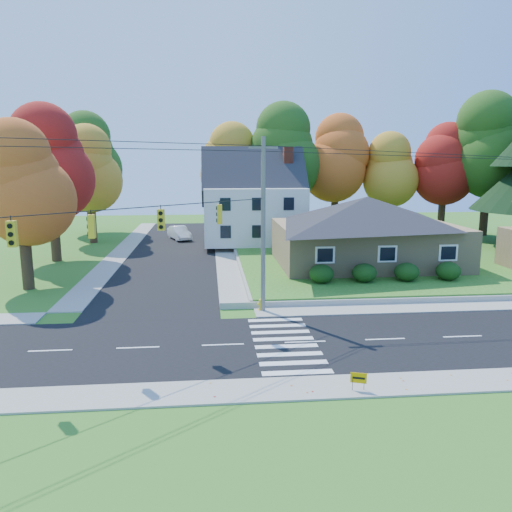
{
  "coord_description": "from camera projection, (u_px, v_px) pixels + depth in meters",
  "views": [
    {
      "loc": [
        -4.57,
        -22.69,
        8.66
      ],
      "look_at": [
        -1.64,
        8.0,
        2.79
      ],
      "focal_mm": 35.0,
      "sensor_mm": 36.0,
      "label": 1
    }
  ],
  "objects": [
    {
      "name": "ground",
      "position": [
        305.0,
        342.0,
        24.23
      ],
      "size": [
        120.0,
        120.0,
        0.0
      ],
      "primitive_type": "plane",
      "color": "#3D7923"
    },
    {
      "name": "road_main",
      "position": [
        305.0,
        342.0,
        24.23
      ],
      "size": [
        90.0,
        8.0,
        0.02
      ],
      "primitive_type": "cube",
      "color": "black",
      "rests_on": "ground"
    },
    {
      "name": "road_cross",
      "position": [
        174.0,
        251.0,
        48.91
      ],
      "size": [
        8.0,
        44.0,
        0.02
      ],
      "primitive_type": "cube",
      "color": "black",
      "rests_on": "ground"
    },
    {
      "name": "sidewalk_north",
      "position": [
        289.0,
        311.0,
        29.11
      ],
      "size": [
        90.0,
        2.0,
        0.08
      ],
      "primitive_type": "cube",
      "color": "#9C9A90",
      "rests_on": "ground"
    },
    {
      "name": "sidewalk_south",
      "position": [
        330.0,
        387.0,
        19.34
      ],
      "size": [
        90.0,
        2.0,
        0.08
      ],
      "primitive_type": "cube",
      "color": "#9C9A90",
      "rests_on": "ground"
    },
    {
      "name": "lawn",
      "position": [
        401.0,
        254.0,
        45.93
      ],
      "size": [
        30.0,
        30.0,
        0.5
      ],
      "primitive_type": "cube",
      "color": "#3D7923",
      "rests_on": "ground"
    },
    {
      "name": "ranch_house",
      "position": [
        366.0,
        229.0,
        40.01
      ],
      "size": [
        14.6,
        10.6,
        5.4
      ],
      "color": "tan",
      "rests_on": "lawn"
    },
    {
      "name": "colonial_house",
      "position": [
        254.0,
        202.0,
        50.76
      ],
      "size": [
        10.4,
        8.4,
        9.6
      ],
      "color": "silver",
      "rests_on": "lawn"
    },
    {
      "name": "hedge_row",
      "position": [
        386.0,
        272.0,
        34.3
      ],
      "size": [
        10.7,
        1.7,
        1.27
      ],
      "color": "#163A10",
      "rests_on": "lawn"
    },
    {
      "name": "traffic_infrastructure",
      "position": [
        299.0,
        234.0,
        24.58
      ],
      "size": [
        38.1,
        10.66,
        10.0
      ],
      "color": "#666059",
      "rests_on": "ground"
    },
    {
      "name": "tree_lot_0",
      "position": [
        231.0,
        164.0,
        55.74
      ],
      "size": [
        6.72,
        6.72,
        12.51
      ],
      "color": "#3F2A19",
      "rests_on": "lawn"
    },
    {
      "name": "tree_lot_1",
      "position": [
        285.0,
        152.0,
        55.08
      ],
      "size": [
        7.84,
        7.84,
        14.6
      ],
      "color": "#3F2A19",
      "rests_on": "lawn"
    },
    {
      "name": "tree_lot_2",
      "position": [
        336.0,
        158.0,
        56.74
      ],
      "size": [
        7.28,
        7.28,
        13.56
      ],
      "color": "#3F2A19",
      "rests_on": "lawn"
    },
    {
      "name": "tree_lot_3",
      "position": [
        390.0,
        170.0,
        56.56
      ],
      "size": [
        6.16,
        6.16,
        11.47
      ],
      "color": "#3F2A19",
      "rests_on": "lawn"
    },
    {
      "name": "tree_lot_4",
      "position": [
        445.0,
        164.0,
        56.02
      ],
      "size": [
        6.72,
        6.72,
        12.51
      ],
      "color": "#3F2A19",
      "rests_on": "lawn"
    },
    {
      "name": "tree_lot_5",
      "position": [
        490.0,
        146.0,
        54.07
      ],
      "size": [
        8.4,
        8.4,
        15.64
      ],
      "color": "#3F2A19",
      "rests_on": "lawn"
    },
    {
      "name": "tree_west_0",
      "position": [
        20.0,
        184.0,
        33.04
      ],
      "size": [
        6.16,
        6.16,
        11.47
      ],
      "color": "#3F2A19",
      "rests_on": "ground"
    },
    {
      "name": "tree_west_1",
      "position": [
        50.0,
        164.0,
        42.48
      ],
      "size": [
        7.28,
        7.28,
        13.56
      ],
      "color": "#3F2A19",
      "rests_on": "ground"
    },
    {
      "name": "tree_west_2",
      "position": [
        89.0,
        169.0,
        52.48
      ],
      "size": [
        6.72,
        6.72,
        12.51
      ],
      "color": "#3F2A19",
      "rests_on": "ground"
    },
    {
      "name": "tree_west_3",
      "position": [
        87.0,
        157.0,
        59.87
      ],
      "size": [
        7.84,
        7.84,
        14.6
      ],
      "color": "#3F2A19",
      "rests_on": "ground"
    },
    {
      "name": "white_car",
      "position": [
        179.0,
        233.0,
        55.79
      ],
      "size": [
        3.0,
        4.76,
        1.48
      ],
      "primitive_type": "imported",
      "rotation": [
        0.0,
        0.0,
        0.35
      ],
      "color": "white",
      "rests_on": "road_cross"
    },
    {
      "name": "fire_hydrant",
      "position": [
        261.0,
        305.0,
        29.21
      ],
      "size": [
        0.43,
        0.33,
        0.75
      ],
      "color": "gold",
      "rests_on": "ground"
    },
    {
      "name": "yard_sign",
      "position": [
        359.0,
        378.0,
        18.92
      ],
      "size": [
        0.59,
        0.22,
        0.77
      ],
      "color": "black",
      "rests_on": "ground"
    }
  ]
}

